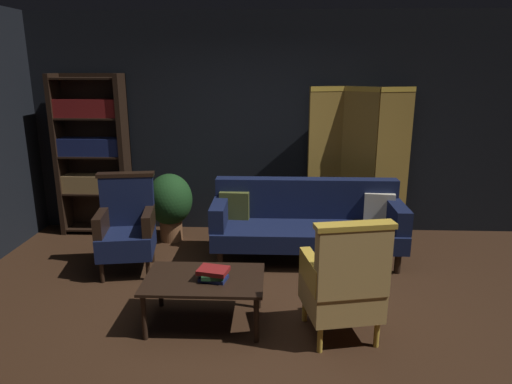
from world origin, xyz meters
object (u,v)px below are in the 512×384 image
Objects in this scene: coffee_table at (204,283)px; armchair_wing_left at (127,227)px; armchair_gilt_accent at (344,282)px; book_green_cloth at (213,275)px; velvet_couch at (307,220)px; bookshelf at (93,152)px; folding_screen at (358,161)px; book_red_leather at (213,271)px; book_navy_cloth at (213,278)px; potted_plant at (170,202)px.

armchair_wing_left is (-0.98, 1.04, 0.12)m from coffee_table.
armchair_gilt_accent is 1.00× the size of armchair_wing_left.
book_green_cloth is (1.06, -1.08, -0.02)m from armchair_wing_left.
velvet_couch is at bearing 56.89° from coffee_table.
bookshelf reaches higher than armchair_gilt_accent.
folding_screen is 1.83× the size of armchair_gilt_accent.
coffee_table is at bearing -46.76° from armchair_wing_left.
velvet_couch is at bearing -132.98° from folding_screen.
folding_screen is 2.47m from armchair_gilt_accent.
book_green_cloth reaches higher than coffee_table.
book_red_leather is at bearing -90.00° from book_green_cloth.
armchair_gilt_accent reaches higher than coffee_table.
book_green_cloth is (-1.55, -2.22, -0.52)m from folding_screen.
coffee_table is at bearing 157.10° from book_navy_cloth.
armchair_wing_left is at bearing 150.01° from armchair_gilt_accent.
potted_plant is at bearing -173.85° from folding_screen.
bookshelf is at bearing 128.38° from coffee_table.
potted_plant is (-1.67, 0.47, 0.04)m from velvet_couch.
folding_screen is at bearing 78.30° from armchair_gilt_accent.
book_red_leather is (1.83, -2.24, -0.57)m from bookshelf.
book_green_cloth is (-0.87, -1.50, 0.02)m from velvet_couch.
armchair_gilt_accent reaches higher than book_green_cloth.
book_green_cloth is at bearing 90.00° from book_red_leather.
folding_screen is at bearing 6.15° from potted_plant.
folding_screen is at bearing 47.02° from velvet_couch.
folding_screen reaches higher than coffee_table.
armchair_gilt_accent reaches higher than potted_plant.
armchair_wing_left is 1.51m from book_green_cloth.
coffee_table is 0.16m from book_red_leather.
book_navy_cloth is at bearing -90.00° from book_green_cloth.
book_navy_cloth is (1.06, -1.08, -0.05)m from armchair_wing_left.
potted_plant is at bearing -14.68° from bookshelf.
potted_plant is 2.13m from book_red_leather.
armchair_wing_left is at bearing -106.42° from potted_plant.
book_red_leather is (-0.87, -1.50, 0.05)m from velvet_couch.
bookshelf is at bearing 165.32° from potted_plant.
coffee_table is (1.75, -2.20, -0.71)m from bookshelf.
bookshelf is 2.87m from velvet_couch.
book_navy_cloth is at bearing 172.17° from armchair_gilt_accent.
velvet_couch is (2.70, -0.74, -0.63)m from bookshelf.
folding_screen reaches higher than velvet_couch.
book_green_cloth is at bearing -120.15° from velvet_couch.
bookshelf is 2.90m from coffee_table.
armchair_gilt_accent is 4.28× the size of book_red_leather.
coffee_table is 0.13m from book_green_cloth.
folding_screen is at bearing 23.69° from armchair_wing_left.
bookshelf is at bearing 140.42° from armchair_gilt_accent.
coffee_table is at bearing 157.10° from book_green_cloth.
book_green_cloth is (1.83, -2.24, -0.61)m from bookshelf.
book_green_cloth is at bearing -22.90° from coffee_table.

